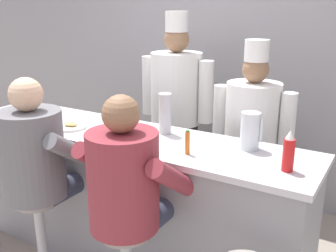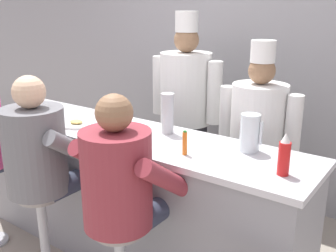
{
  "view_description": "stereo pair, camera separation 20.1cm",
  "coord_description": "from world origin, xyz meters",
  "px_view_note": "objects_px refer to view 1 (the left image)",
  "views": [
    {
      "loc": [
        1.67,
        -1.81,
        1.89
      ],
      "look_at": [
        0.4,
        0.29,
        1.14
      ],
      "focal_mm": 42.0,
      "sensor_mm": 36.0,
      "label": 1
    },
    {
      "loc": [
        1.84,
        -1.7,
        1.89
      ],
      "look_at": [
        0.4,
        0.29,
        1.14
      ],
      "focal_mm": 42.0,
      "sensor_mm": 36.0,
      "label": 2
    }
  ],
  "objects_px": {
    "napkin_dispenser_chrome": "(117,126)",
    "cook_in_whites_near": "(176,105)",
    "cup_stack_steel": "(165,114)",
    "diner_seated_grey": "(37,159)",
    "mustard_bottle_yellow": "(113,128)",
    "coffee_mug_blue": "(40,121)",
    "diner_seated_maroon": "(127,186)",
    "hot_sauce_bottle_orange": "(187,143)",
    "coffee_mug_white": "(28,116)",
    "water_pitcher_clear": "(250,131)",
    "ketchup_bottle_red": "(289,152)",
    "cereal_bowl": "(4,115)",
    "breakfast_plate": "(71,126)",
    "cook_in_whites_far": "(251,137)"
  },
  "relations": [
    {
      "from": "cup_stack_steel",
      "to": "diner_seated_grey",
      "type": "bearing_deg",
      "value": -129.94
    },
    {
      "from": "cup_stack_steel",
      "to": "cook_in_whites_near",
      "type": "bearing_deg",
      "value": 114.52
    },
    {
      "from": "napkin_dispenser_chrome",
      "to": "diner_seated_grey",
      "type": "distance_m",
      "value": 0.58
    },
    {
      "from": "coffee_mug_white",
      "to": "hot_sauce_bottle_orange",
      "type": "bearing_deg",
      "value": 1.16
    },
    {
      "from": "coffee_mug_blue",
      "to": "coffee_mug_white",
      "type": "height_order",
      "value": "coffee_mug_white"
    },
    {
      "from": "ketchup_bottle_red",
      "to": "diner_seated_grey",
      "type": "bearing_deg",
      "value": -163.05
    },
    {
      "from": "cereal_bowl",
      "to": "hot_sauce_bottle_orange",
      "type": "bearing_deg",
      "value": 1.6
    },
    {
      "from": "hot_sauce_bottle_orange",
      "to": "water_pitcher_clear",
      "type": "relative_size",
      "value": 0.64
    },
    {
      "from": "diner_seated_maroon",
      "to": "cook_in_whites_far",
      "type": "bearing_deg",
      "value": 76.46
    },
    {
      "from": "mustard_bottle_yellow",
      "to": "cook_in_whites_near",
      "type": "relative_size",
      "value": 0.11
    },
    {
      "from": "napkin_dispenser_chrome",
      "to": "cook_in_whites_near",
      "type": "height_order",
      "value": "cook_in_whites_near"
    },
    {
      "from": "cereal_bowl",
      "to": "coffee_mug_blue",
      "type": "xyz_separation_m",
      "value": [
        0.44,
        -0.01,
        0.01
      ]
    },
    {
      "from": "mustard_bottle_yellow",
      "to": "cup_stack_steel",
      "type": "bearing_deg",
      "value": 59.81
    },
    {
      "from": "mustard_bottle_yellow",
      "to": "breakfast_plate",
      "type": "bearing_deg",
      "value": 170.55
    },
    {
      "from": "cereal_bowl",
      "to": "mustard_bottle_yellow",
      "type": "bearing_deg",
      "value": -0.5
    },
    {
      "from": "mustard_bottle_yellow",
      "to": "diner_seated_grey",
      "type": "relative_size",
      "value": 0.14
    },
    {
      "from": "coffee_mug_white",
      "to": "diner_seated_grey",
      "type": "height_order",
      "value": "diner_seated_grey"
    },
    {
      "from": "ketchup_bottle_red",
      "to": "cook_in_whites_near",
      "type": "distance_m",
      "value": 1.61
    },
    {
      "from": "breakfast_plate",
      "to": "coffee_mug_white",
      "type": "xyz_separation_m",
      "value": [
        -0.4,
        -0.05,
        0.04
      ]
    },
    {
      "from": "diner_seated_maroon",
      "to": "hot_sauce_bottle_orange",
      "type": "bearing_deg",
      "value": 67.27
    },
    {
      "from": "ketchup_bottle_red",
      "to": "water_pitcher_clear",
      "type": "distance_m",
      "value": 0.37
    },
    {
      "from": "cup_stack_steel",
      "to": "diner_seated_grey",
      "type": "relative_size",
      "value": 0.2
    },
    {
      "from": "hot_sauce_bottle_orange",
      "to": "cook_in_whites_near",
      "type": "bearing_deg",
      "value": 123.09
    },
    {
      "from": "coffee_mug_blue",
      "to": "napkin_dispenser_chrome",
      "type": "relative_size",
      "value": 0.96
    },
    {
      "from": "water_pitcher_clear",
      "to": "coffee_mug_blue",
      "type": "height_order",
      "value": "water_pitcher_clear"
    },
    {
      "from": "cup_stack_steel",
      "to": "napkin_dispenser_chrome",
      "type": "relative_size",
      "value": 2.26
    },
    {
      "from": "water_pitcher_clear",
      "to": "coffee_mug_white",
      "type": "xyz_separation_m",
      "value": [
        -1.69,
        -0.31,
        -0.07
      ]
    },
    {
      "from": "cereal_bowl",
      "to": "diner_seated_maroon",
      "type": "relative_size",
      "value": 0.09
    },
    {
      "from": "coffee_mug_white",
      "to": "coffee_mug_blue",
      "type": "bearing_deg",
      "value": -11.05
    },
    {
      "from": "napkin_dispenser_chrome",
      "to": "cook_in_whites_far",
      "type": "distance_m",
      "value": 1.05
    },
    {
      "from": "cook_in_whites_near",
      "to": "mustard_bottle_yellow",
      "type": "bearing_deg",
      "value": -82.08
    },
    {
      "from": "hot_sauce_bottle_orange",
      "to": "cook_in_whites_near",
      "type": "height_order",
      "value": "cook_in_whites_near"
    },
    {
      "from": "cereal_bowl",
      "to": "cup_stack_steel",
      "type": "relative_size",
      "value": 0.47
    },
    {
      "from": "cereal_bowl",
      "to": "cup_stack_steel",
      "type": "distance_m",
      "value": 1.38
    },
    {
      "from": "breakfast_plate",
      "to": "napkin_dispenser_chrome",
      "type": "distance_m",
      "value": 0.39
    },
    {
      "from": "diner_seated_grey",
      "to": "cook_in_whites_near",
      "type": "xyz_separation_m",
      "value": [
        0.22,
        1.44,
        0.08
      ]
    },
    {
      "from": "breakfast_plate",
      "to": "coffee_mug_white",
      "type": "relative_size",
      "value": 1.58
    },
    {
      "from": "ketchup_bottle_red",
      "to": "cereal_bowl",
      "type": "height_order",
      "value": "ketchup_bottle_red"
    },
    {
      "from": "cereal_bowl",
      "to": "cup_stack_steel",
      "type": "xyz_separation_m",
      "value": [
        1.34,
        0.33,
        0.12
      ]
    },
    {
      "from": "diner_seated_grey",
      "to": "cook_in_whites_near",
      "type": "bearing_deg",
      "value": 81.46
    },
    {
      "from": "mustard_bottle_yellow",
      "to": "coffee_mug_blue",
      "type": "bearing_deg",
      "value": -179.61
    },
    {
      "from": "napkin_dispenser_chrome",
      "to": "cook_in_whites_near",
      "type": "distance_m",
      "value": 0.95
    },
    {
      "from": "diner_seated_grey",
      "to": "cup_stack_steel",
      "type": "bearing_deg",
      "value": 50.06
    },
    {
      "from": "water_pitcher_clear",
      "to": "coffee_mug_white",
      "type": "height_order",
      "value": "water_pitcher_clear"
    },
    {
      "from": "coffee_mug_white",
      "to": "diner_seated_grey",
      "type": "distance_m",
      "value": 0.63
    },
    {
      "from": "diner_seated_grey",
      "to": "napkin_dispenser_chrome",
      "type": "bearing_deg",
      "value": 60.11
    },
    {
      "from": "diner_seated_maroon",
      "to": "cook_in_whites_near",
      "type": "bearing_deg",
      "value": 109.66
    },
    {
      "from": "breakfast_plate",
      "to": "mustard_bottle_yellow",
      "type": "bearing_deg",
      "value": -9.45
    },
    {
      "from": "diner_seated_maroon",
      "to": "coffee_mug_blue",
      "type": "bearing_deg",
      "value": 162.5
    },
    {
      "from": "diner_seated_grey",
      "to": "diner_seated_maroon",
      "type": "xyz_separation_m",
      "value": [
        0.73,
        -0.0,
        -0.01
      ]
    }
  ]
}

